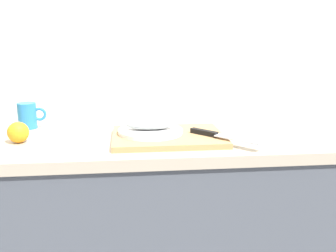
# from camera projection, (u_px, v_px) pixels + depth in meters

# --- Properties ---
(back_wall) EXTENTS (3.20, 0.05, 2.50)m
(back_wall) POSITION_uv_depth(u_px,v_px,m) (105.00, 40.00, 1.70)
(back_wall) COLOR white
(back_wall) RESTS_ON ground_plane
(kitchen_counter) EXTENTS (2.00, 0.60, 0.90)m
(kitchen_counter) POSITION_uv_depth(u_px,v_px,m) (109.00, 243.00, 1.57)
(kitchen_counter) COLOR #4C5159
(kitchen_counter) RESTS_ON ground_plane
(cutting_board) EXTENTS (0.40, 0.31, 0.02)m
(cutting_board) POSITION_uv_depth(u_px,v_px,m) (168.00, 137.00, 1.42)
(cutting_board) COLOR tan
(cutting_board) RESTS_ON kitchen_counter
(white_plate) EXTENTS (0.24, 0.24, 0.01)m
(white_plate) POSITION_uv_depth(u_px,v_px,m) (151.00, 131.00, 1.43)
(white_plate) COLOR white
(white_plate) RESTS_ON cutting_board
(fish_fillet) EXTENTS (0.18, 0.08, 0.04)m
(fish_fillet) POSITION_uv_depth(u_px,v_px,m) (150.00, 124.00, 1.42)
(fish_fillet) COLOR #999E99
(fish_fillet) RESTS_ON white_plate
(chef_knife) EXTENTS (0.22, 0.23, 0.02)m
(chef_knife) POSITION_uv_depth(u_px,v_px,m) (216.00, 135.00, 1.37)
(chef_knife) COLOR silver
(chef_knife) RESTS_ON cutting_board
(coffee_mug_0) EXTENTS (0.11, 0.07, 0.11)m
(coffee_mug_0) POSITION_uv_depth(u_px,v_px,m) (28.00, 116.00, 1.58)
(coffee_mug_0) COLOR #2672B2
(coffee_mug_0) RESTS_ON kitchen_counter
(orange_0) EXTENTS (0.08, 0.08, 0.08)m
(orange_0) POSITION_uv_depth(u_px,v_px,m) (18.00, 132.00, 1.37)
(orange_0) COLOR orange
(orange_0) RESTS_ON kitchen_counter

